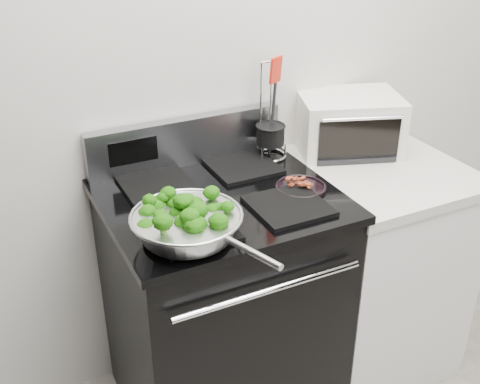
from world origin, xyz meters
TOP-DOWN VIEW (x-y plane):
  - back_wall at (0.00, 1.75)m, footprint 4.00×0.02m
  - gas_range at (-0.30, 1.41)m, footprint 0.79×0.69m
  - counter at (0.39, 1.41)m, footprint 0.62×0.68m
  - skillet at (-0.50, 1.21)m, footprint 0.34×0.52m
  - broccoli_pile at (-0.50, 1.21)m, footprint 0.27×0.27m
  - bacon_plate at (-0.02, 1.34)m, footprint 0.18×0.18m
  - utensil_holder at (0.01, 1.62)m, footprint 0.13×0.13m
  - toaster_oven at (0.36, 1.61)m, footprint 0.47×0.42m

SIDE VIEW (x-z plane):
  - counter at x=0.39m, z-range 0.00..0.92m
  - gas_range at x=-0.30m, z-range -0.08..1.05m
  - bacon_plate at x=-0.02m, z-range 0.95..0.99m
  - skillet at x=-0.50m, z-range 0.97..1.04m
  - utensil_holder at x=0.01m, z-range 0.82..1.22m
  - broccoli_pile at x=-0.50m, z-range 0.98..1.07m
  - toaster_oven at x=0.36m, z-range 0.92..1.15m
  - back_wall at x=0.00m, z-range 0.00..2.70m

